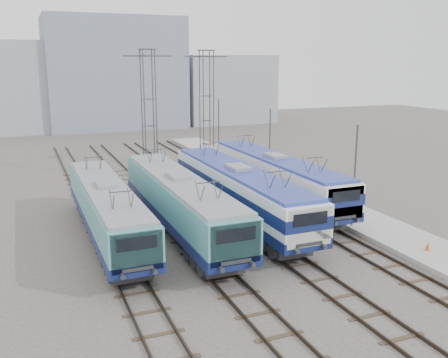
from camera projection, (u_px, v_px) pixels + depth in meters
ground at (247, 259)px, 28.29m from camera, size 160.00×160.00×0.00m
platform at (322, 202)px, 39.22m from camera, size 4.00×70.00×0.30m
locomotive_far_left at (107, 208)px, 30.63m from camera, size 2.72×17.14×3.23m
locomotive_center_left at (180, 201)px, 31.74m from camera, size 2.89×18.29×3.44m
locomotive_center_right at (239, 189)px, 34.16m from camera, size 2.94×18.57×3.49m
locomotive_far_right at (276, 175)px, 38.57m from camera, size 2.90×18.34×3.45m
catenary_tower_west at (149, 108)px, 46.58m from camera, size 4.50×1.20×12.00m
catenary_tower_east at (207, 104)px, 50.78m from camera, size 4.50×1.20×12.00m
mast_front at (354, 178)px, 32.45m from camera, size 0.12×0.12×7.00m
mast_mid at (270, 149)px, 43.26m from camera, size 0.12×0.12×7.00m
mast_rear at (219, 132)px, 54.07m from camera, size 0.12×0.12×7.00m
safety_cone at (428, 246)px, 28.66m from camera, size 0.29×0.29×0.53m
building_center at (114, 73)px, 83.55m from camera, size 22.00×14.00×18.00m
building_east at (224, 89)px, 91.61m from camera, size 16.00×12.00×12.00m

